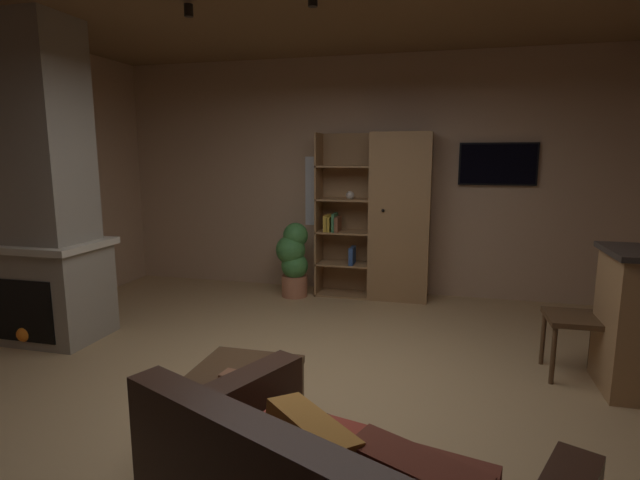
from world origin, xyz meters
The scene contains 13 objects.
floor centered at (0.00, 0.00, -0.01)m, with size 6.32×5.66×0.02m, color tan.
wall_back centered at (0.00, 2.86, 1.42)m, with size 6.44×0.06×2.83m, color tan.
window_pane_back centered at (-0.43, 2.83, 1.23)m, with size 0.76×0.01×0.85m, color white.
stone_fireplace centered at (-2.61, 0.51, 1.28)m, with size 1.02×0.75×2.83m.
bookshelf_cabinet centered at (0.31, 2.59, 0.96)m, with size 1.32×0.41×1.93m.
coffee_table centered at (-0.23, -0.62, 0.34)m, with size 0.59×0.69×0.42m.
table_book_0 centered at (-0.25, -0.68, 0.43)m, with size 0.11×0.11×0.03m, color brown.
dining_chair centered at (1.98, 0.81, 0.53)m, with size 0.43×0.43×0.92m.
potted_floor_plant centered at (-0.82, 2.35, 0.47)m, with size 0.38×0.36×0.89m.
wall_mounted_tv centered at (1.46, 2.80, 1.58)m, with size 0.85×0.06×0.48m.
track_light_spot_0 centered at (-2.29, 0.41, 2.76)m, with size 0.07×0.07×0.09m, color black.
track_light_spot_1 centered at (-1.05, 0.49, 2.76)m, with size 0.07×0.07×0.09m, color black.
track_light_spot_2 centered at (-0.07, 0.47, 2.76)m, with size 0.07×0.07×0.09m, color black.
Camera 1 is at (0.89, -3.13, 1.68)m, focal length 27.66 mm.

